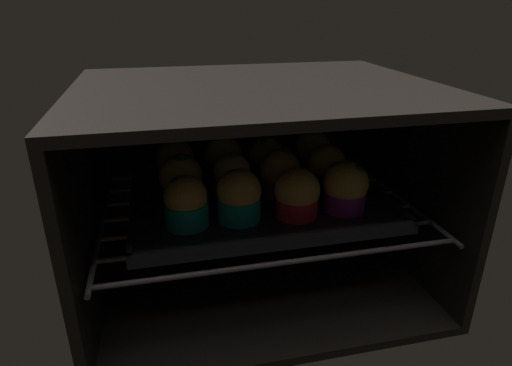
{
  "coord_description": "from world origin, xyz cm",
  "views": [
    {
      "loc": [
        -16.28,
        -47.27,
        48.32
      ],
      "look_at": [
        0.0,
        23.22,
        17.55
      ],
      "focal_mm": 30.46,
      "sensor_mm": 36.0,
      "label": 1
    }
  ],
  "objects_px": {
    "muffin_row0_col1": "(239,197)",
    "muffin_row1_col0": "(181,180)",
    "muffin_row1_col2": "(280,173)",
    "muffin_row1_col3": "(326,168)",
    "muffin_row2_col1": "(223,158)",
    "baking_tray": "(256,197)",
    "muffin_row2_col3": "(312,153)",
    "muffin_row0_col0": "(186,203)",
    "muffin_row2_col0": "(175,163)",
    "muffin_row2_col2": "(267,159)",
    "muffin_row0_col3": "(346,188)",
    "muffin_row0_col2": "(297,194)",
    "muffin_row1_col1": "(232,177)"
  },
  "relations": [
    {
      "from": "muffin_row2_col0",
      "to": "muffin_row2_col2",
      "type": "relative_size",
      "value": 1.16
    },
    {
      "from": "muffin_row1_col2",
      "to": "muffin_row0_col2",
      "type": "bearing_deg",
      "value": -87.75
    },
    {
      "from": "muffin_row1_col3",
      "to": "muffin_row1_col0",
      "type": "bearing_deg",
      "value": 179.23
    },
    {
      "from": "muffin_row2_col1",
      "to": "muffin_row0_col3",
      "type": "bearing_deg",
      "value": -46.2
    },
    {
      "from": "muffin_row1_col0",
      "to": "muffin_row2_col1",
      "type": "height_order",
      "value": "muffin_row1_col0"
    },
    {
      "from": "muffin_row0_col2",
      "to": "baking_tray",
      "type": "bearing_deg",
      "value": 116.73
    },
    {
      "from": "muffin_row0_col3",
      "to": "muffin_row0_col1",
      "type": "bearing_deg",
      "value": 178.49
    },
    {
      "from": "muffin_row0_col2",
      "to": "muffin_row1_col3",
      "type": "relative_size",
      "value": 0.95
    },
    {
      "from": "muffin_row0_col3",
      "to": "muffin_row1_col1",
      "type": "relative_size",
      "value": 0.99
    },
    {
      "from": "muffin_row0_col1",
      "to": "muffin_row1_col0",
      "type": "relative_size",
      "value": 0.94
    },
    {
      "from": "muffin_row2_col3",
      "to": "muffin_row1_col3",
      "type": "bearing_deg",
      "value": -93.83
    },
    {
      "from": "muffin_row0_col0",
      "to": "muffin_row1_col3",
      "type": "distance_m",
      "value": 0.28
    },
    {
      "from": "muffin_row1_col0",
      "to": "muffin_row0_col1",
      "type": "bearing_deg",
      "value": -45.83
    },
    {
      "from": "baking_tray",
      "to": "muffin_row2_col0",
      "type": "distance_m",
      "value": 0.17
    },
    {
      "from": "baking_tray",
      "to": "muffin_row2_col3",
      "type": "relative_size",
      "value": 5.08
    },
    {
      "from": "muffin_row1_col2",
      "to": "muffin_row1_col3",
      "type": "distance_m",
      "value": 0.09
    },
    {
      "from": "muffin_row0_col1",
      "to": "muffin_row2_col1",
      "type": "distance_m",
      "value": 0.18
    },
    {
      "from": "muffin_row0_col2",
      "to": "muffin_row0_col3",
      "type": "height_order",
      "value": "muffin_row0_col3"
    },
    {
      "from": "muffin_row0_col3",
      "to": "muffin_row1_col3",
      "type": "distance_m",
      "value": 0.09
    },
    {
      "from": "muffin_row0_col2",
      "to": "muffin_row2_col2",
      "type": "relative_size",
      "value": 1.02
    },
    {
      "from": "muffin_row1_col1",
      "to": "muffin_row2_col0",
      "type": "distance_m",
      "value": 0.13
    },
    {
      "from": "muffin_row2_col3",
      "to": "muffin_row2_col2",
      "type": "bearing_deg",
      "value": -179.12
    },
    {
      "from": "muffin_row0_col3",
      "to": "muffin_row1_col2",
      "type": "bearing_deg",
      "value": 135.09
    },
    {
      "from": "muffin_row2_col1",
      "to": "baking_tray",
      "type": "bearing_deg",
      "value": -64.43
    },
    {
      "from": "muffin_row0_col0",
      "to": "muffin_row0_col2",
      "type": "relative_size",
      "value": 1.01
    },
    {
      "from": "muffin_row0_col3",
      "to": "muffin_row1_col2",
      "type": "relative_size",
      "value": 0.98
    },
    {
      "from": "muffin_row0_col2",
      "to": "muffin_row1_col0",
      "type": "distance_m",
      "value": 0.2
    },
    {
      "from": "muffin_row0_col1",
      "to": "muffin_row2_col3",
      "type": "distance_m",
      "value": 0.26
    },
    {
      "from": "muffin_row2_col0",
      "to": "muffin_row2_col2",
      "type": "distance_m",
      "value": 0.18
    },
    {
      "from": "baking_tray",
      "to": "muffin_row0_col2",
      "type": "height_order",
      "value": "muffin_row0_col2"
    },
    {
      "from": "muffin_row1_col2",
      "to": "muffin_row2_col3",
      "type": "xyz_separation_m",
      "value": [
        0.1,
        0.09,
        0.0
      ]
    },
    {
      "from": "muffin_row1_col0",
      "to": "muffin_row2_col2",
      "type": "relative_size",
      "value": 1.13
    },
    {
      "from": "muffin_row1_col2",
      "to": "muffin_row1_col3",
      "type": "height_order",
      "value": "muffin_row1_col2"
    },
    {
      "from": "baking_tray",
      "to": "muffin_row0_col0",
      "type": "height_order",
      "value": "muffin_row0_col0"
    },
    {
      "from": "muffin_row0_col2",
      "to": "muffin_row2_col1",
      "type": "relative_size",
      "value": 0.93
    },
    {
      "from": "muffin_row0_col0",
      "to": "muffin_row1_col1",
      "type": "height_order",
      "value": "muffin_row1_col1"
    },
    {
      "from": "muffin_row1_col2",
      "to": "muffin_row1_col3",
      "type": "xyz_separation_m",
      "value": [
        0.09,
        0.0,
        0.0
      ]
    },
    {
      "from": "baking_tray",
      "to": "muffin_row2_col3",
      "type": "xyz_separation_m",
      "value": [
        0.14,
        0.09,
        0.05
      ]
    },
    {
      "from": "muffin_row0_col0",
      "to": "muffin_row1_col3",
      "type": "height_order",
      "value": "muffin_row1_col3"
    },
    {
      "from": "muffin_row1_col0",
      "to": "muffin_row2_col1",
      "type": "distance_m",
      "value": 0.13
    },
    {
      "from": "muffin_row2_col0",
      "to": "muffin_row2_col1",
      "type": "relative_size",
      "value": 1.06
    },
    {
      "from": "muffin_row1_col3",
      "to": "muffin_row1_col2",
      "type": "bearing_deg",
      "value": -180.0
    },
    {
      "from": "muffin_row1_col0",
      "to": "muffin_row2_col1",
      "type": "relative_size",
      "value": 1.03
    },
    {
      "from": "muffin_row1_col0",
      "to": "muffin_row2_col0",
      "type": "relative_size",
      "value": 0.97
    },
    {
      "from": "muffin_row2_col3",
      "to": "muffin_row0_col2",
      "type": "bearing_deg",
      "value": -116.84
    },
    {
      "from": "muffin_row1_col1",
      "to": "muffin_row1_col2",
      "type": "bearing_deg",
      "value": -2.85
    },
    {
      "from": "muffin_row0_col0",
      "to": "muffin_row1_col3",
      "type": "xyz_separation_m",
      "value": [
        0.26,
        0.08,
        0.0
      ]
    },
    {
      "from": "muffin_row0_col1",
      "to": "muffin_row1_col1",
      "type": "xyz_separation_m",
      "value": [
        0.0,
        0.09,
        -0.0
      ]
    },
    {
      "from": "muffin_row0_col0",
      "to": "muffin_row2_col0",
      "type": "bearing_deg",
      "value": 91.94
    },
    {
      "from": "muffin_row0_col1",
      "to": "muffin_row1_col3",
      "type": "height_order",
      "value": "same"
    }
  ]
}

